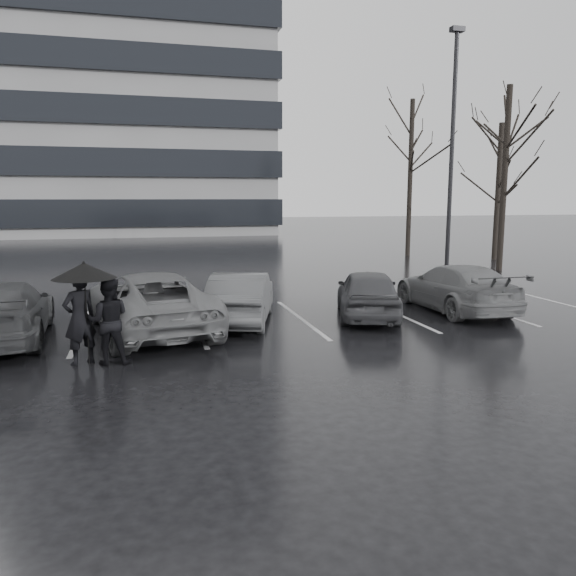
# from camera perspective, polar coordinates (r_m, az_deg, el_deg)

# --- Properties ---
(ground) EXTENTS (160.00, 160.00, 0.00)m
(ground) POSITION_cam_1_polar(r_m,az_deg,el_deg) (12.69, 1.78, -5.58)
(ground) COLOR black
(ground) RESTS_ON ground
(car_main) EXTENTS (2.71, 4.21, 1.34)m
(car_main) POSITION_cam_1_polar(r_m,az_deg,el_deg) (15.41, 8.11, -0.49)
(car_main) COLOR black
(car_main) RESTS_ON ground
(car_west_a) EXTENTS (2.49, 4.26, 1.33)m
(car_west_a) POSITION_cam_1_polar(r_m,az_deg,el_deg) (14.67, -4.78, -0.94)
(car_west_a) COLOR #29292C
(car_west_a) RESTS_ON ground
(car_west_b) EXTENTS (3.38, 5.65, 1.47)m
(car_west_b) POSITION_cam_1_polar(r_m,az_deg,el_deg) (13.99, -13.84, -1.38)
(car_west_b) COLOR #49494C
(car_west_b) RESTS_ON ground
(car_west_c) EXTENTS (2.21, 4.83, 1.37)m
(car_west_c) POSITION_cam_1_polar(r_m,az_deg,el_deg) (14.22, -27.05, -2.16)
(car_west_c) COLOR black
(car_west_c) RESTS_ON ground
(car_east) EXTENTS (1.90, 4.66, 1.35)m
(car_east) POSITION_cam_1_polar(r_m,az_deg,el_deg) (16.81, 16.62, 0.04)
(car_east) COLOR #49494C
(car_east) RESTS_ON ground
(pedestrian_left) EXTENTS (0.80, 0.73, 1.83)m
(pedestrian_left) POSITION_cam_1_polar(r_m,az_deg,el_deg) (11.63, -20.40, -2.89)
(pedestrian_left) COLOR black
(pedestrian_left) RESTS_ON ground
(pedestrian_right) EXTENTS (0.90, 0.74, 1.71)m
(pedestrian_right) POSITION_cam_1_polar(r_m,az_deg,el_deg) (11.50, -17.73, -3.20)
(pedestrian_right) COLOR black
(pedestrian_right) RESTS_ON ground
(umbrella) EXTENTS (1.20, 1.20, 2.03)m
(umbrella) POSITION_cam_1_polar(r_m,az_deg,el_deg) (11.40, -20.02, 1.66)
(umbrella) COLOR black
(umbrella) RESTS_ON ground
(lamp_post) EXTENTS (0.54, 0.54, 9.80)m
(lamp_post) POSITION_cam_1_polar(r_m,az_deg,el_deg) (24.09, 16.24, 11.80)
(lamp_post) COLOR gray
(lamp_post) RESTS_ON ground
(stall_stripes) EXTENTS (19.72, 5.00, 0.00)m
(stall_stripes) POSITION_cam_1_polar(r_m,az_deg,el_deg) (14.87, -3.91, -3.39)
(stall_stripes) COLOR #B2B2B4
(stall_stripes) RESTS_ON ground
(tree_east) EXTENTS (0.26, 0.26, 8.00)m
(tree_east) POSITION_cam_1_polar(r_m,az_deg,el_deg) (26.72, 21.12, 10.22)
(tree_east) COLOR black
(tree_east) RESTS_ON ground
(tree_ne) EXTENTS (0.26, 0.26, 7.00)m
(tree_ne) POSITION_cam_1_polar(r_m,az_deg,el_deg) (31.42, 20.54, 9.09)
(tree_ne) COLOR black
(tree_ne) RESTS_ON ground
(tree_north) EXTENTS (0.26, 0.26, 8.50)m
(tree_north) POSITION_cam_1_polar(r_m,az_deg,el_deg) (32.22, 12.30, 10.78)
(tree_north) COLOR black
(tree_north) RESTS_ON ground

